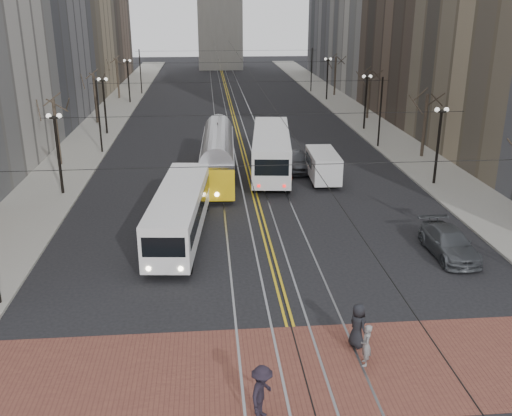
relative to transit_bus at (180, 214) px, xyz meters
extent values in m
plane|color=black|center=(4.98, -9.28, -1.47)|extent=(260.00, 260.00, 0.00)
cube|color=gray|center=(-10.02, 35.72, -1.39)|extent=(5.00, 140.00, 0.15)
cube|color=gray|center=(19.98, 35.72, -1.39)|extent=(5.00, 140.00, 0.15)
cube|color=brown|center=(4.98, -13.28, -1.46)|extent=(25.00, 6.00, 0.01)
cube|color=gray|center=(4.98, 35.72, -1.46)|extent=(4.80, 130.00, 0.02)
cube|color=gold|center=(4.98, 35.72, -1.46)|extent=(0.42, 130.00, 0.01)
cylinder|color=black|center=(-8.72, 8.72, 1.33)|extent=(0.20, 0.20, 5.60)
cylinder|color=black|center=(-8.72, 28.72, 1.33)|extent=(0.20, 0.20, 5.60)
cylinder|color=black|center=(-8.72, 48.72, 1.33)|extent=(0.20, 0.20, 5.60)
cylinder|color=black|center=(18.68, 8.72, 1.33)|extent=(0.20, 0.20, 5.60)
cylinder|color=black|center=(18.68, 28.72, 1.33)|extent=(0.20, 0.20, 5.60)
cylinder|color=black|center=(18.68, 48.72, 1.33)|extent=(0.20, 0.20, 5.60)
cylinder|color=#382D23|center=(-10.72, 16.72, 1.33)|extent=(0.28, 0.28, 5.60)
cylinder|color=#382D23|center=(-10.72, 34.72, 1.33)|extent=(0.28, 0.28, 5.60)
cylinder|color=#382D23|center=(-10.72, 52.72, 1.33)|extent=(0.28, 0.28, 5.60)
cylinder|color=#382D23|center=(20.68, 16.72, 1.33)|extent=(0.28, 0.28, 5.60)
cylinder|color=#382D23|center=(20.68, 34.72, 1.33)|extent=(0.28, 0.28, 5.60)
cylinder|color=#382D23|center=(20.68, 52.72, 1.33)|extent=(0.28, 0.28, 5.60)
cylinder|color=black|center=(3.48, 35.72, 4.53)|extent=(0.03, 120.00, 0.03)
cylinder|color=black|center=(6.48, 35.72, 4.53)|extent=(0.03, 120.00, 0.03)
cylinder|color=black|center=(-7.92, 20.72, 1.83)|extent=(0.16, 0.16, 6.60)
cylinder|color=black|center=(-7.92, 56.72, 1.83)|extent=(0.16, 0.16, 6.60)
cylinder|color=black|center=(17.88, 20.72, 1.83)|extent=(0.16, 0.16, 6.60)
cylinder|color=black|center=(17.88, 56.72, 1.83)|extent=(0.16, 0.16, 6.60)
cube|color=white|center=(0.00, 0.00, 0.00)|extent=(3.54, 11.93, 2.94)
cube|color=yellow|center=(2.48, 11.66, 0.06)|extent=(2.90, 13.07, 3.06)
cube|color=silver|center=(6.78, 13.07, 0.20)|extent=(4.16, 13.05, 3.35)
cube|color=silver|center=(10.45, 10.27, -0.31)|extent=(2.19, 5.32, 2.32)
imported|color=#44474C|center=(8.98, 13.52, -0.66)|extent=(2.09, 4.83, 1.62)
imported|color=#45494D|center=(14.59, -3.72, -0.74)|extent=(2.08, 5.05, 1.46)
imported|color=black|center=(7.42, -11.91, -0.53)|extent=(0.89, 1.06, 1.86)
imported|color=gray|center=(7.42, -13.15, -0.62)|extent=(0.51, 0.67, 1.68)
imported|color=black|center=(3.23, -15.78, -0.47)|extent=(1.24, 1.47, 1.98)
camera|label=1|loc=(1.69, -31.12, 11.49)|focal=40.00mm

